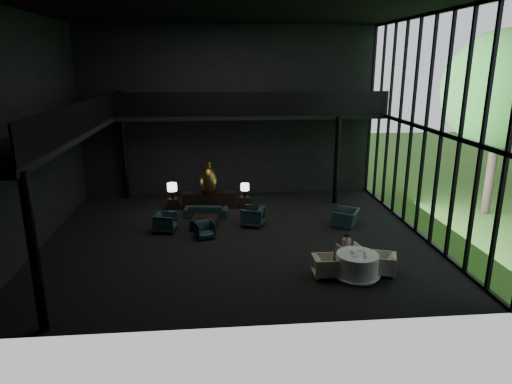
{
  "coord_description": "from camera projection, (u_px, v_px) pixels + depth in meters",
  "views": [
    {
      "loc": [
        -0.73,
        -15.96,
        6.34
      ],
      "look_at": [
        0.78,
        0.5,
        1.61
      ],
      "focal_mm": 32.0,
      "sensor_mm": 36.0,
      "label": 1
    }
  ],
  "objects": [
    {
      "name": "column_ne",
      "position": [
        337.0,
        161.0,
        20.79
      ],
      "size": [
        0.24,
        0.24,
        4.0
      ],
      "primitive_type": "cylinder",
      "color": "black",
      "rests_on": "floor"
    },
    {
      "name": "wall_back",
      "position": [
        229.0,
        113.0,
        21.73
      ],
      "size": [
        14.0,
        0.04,
        8.0
      ],
      "primitive_type": "cube",
      "color": "black",
      "rests_on": "ground"
    },
    {
      "name": "column_sw",
      "position": [
        34.0,
        255.0,
        10.64
      ],
      "size": [
        0.24,
        0.24,
        4.0
      ],
      "primitive_type": "cylinder",
      "color": "black",
      "rests_on": "floor"
    },
    {
      "name": "lounge_armchair_south",
      "position": [
        205.0,
        230.0,
        16.97
      ],
      "size": [
        0.75,
        0.73,
        0.62
      ],
      "primitive_type": "imported",
      "rotation": [
        0.0,
        0.0,
        0.35
      ],
      "color": "black",
      "rests_on": "floor"
    },
    {
      "name": "plate_a",
      "position": [
        355.0,
        256.0,
        13.63
      ],
      "size": [
        0.26,
        0.26,
        0.01
      ],
      "primitive_type": "cylinder",
      "rotation": [
        0.0,
        0.0,
        0.09
      ],
      "color": "white",
      "rests_on": "dining_table"
    },
    {
      "name": "curtain_wall",
      "position": [
        426.0,
        129.0,
        16.6
      ],
      "size": [
        0.2,
        12.0,
        8.0
      ],
      "primitive_type": null,
      "color": "black",
      "rests_on": "ground"
    },
    {
      "name": "window_armchair",
      "position": [
        346.0,
        215.0,
        18.17
      ],
      "size": [
        1.07,
        1.2,
        0.88
      ],
      "primitive_type": "imported",
      "rotation": [
        0.0,
        0.0,
        -2.09
      ],
      "color": "black",
      "rests_on": "floor"
    },
    {
      "name": "column_nw",
      "position": [
        124.0,
        157.0,
        21.56
      ],
      "size": [
        0.24,
        0.24,
        4.0
      ],
      "primitive_type": "cylinder",
      "color": "black",
      "rests_on": "floor"
    },
    {
      "name": "side_table_left",
      "position": [
        173.0,
        204.0,
        20.32
      ],
      "size": [
        0.46,
        0.46,
        0.51
      ],
      "primitive_type": "cube",
      "color": "black",
      "rests_on": "floor"
    },
    {
      "name": "tree_near",
      "position": [
        503.0,
        90.0,
        18.53
      ],
      "size": [
        4.8,
        4.8,
        7.65
      ],
      "color": "#382D23",
      "rests_on": "garden_ground"
    },
    {
      "name": "railing_left",
      "position": [
        87.0,
        115.0,
        15.39
      ],
      "size": [
        0.06,
        12.0,
        1.0
      ],
      "primitive_type": "cube",
      "color": "black",
      "rests_on": "mezzanine_left"
    },
    {
      "name": "floor",
      "position": [
        237.0,
        237.0,
        17.09
      ],
      "size": [
        14.0,
        12.0,
        0.02
      ],
      "primitive_type": "cube",
      "color": "black",
      "rests_on": "ground"
    },
    {
      "name": "dining_chair_north",
      "position": [
        350.0,
        255.0,
        14.76
      ],
      "size": [
        0.75,
        0.72,
        0.65
      ],
      "primitive_type": "imported",
      "rotation": [
        0.0,
        0.0,
        3.36
      ],
      "color": "#BAB79B",
      "rests_on": "floor"
    },
    {
      "name": "table_lamp_left",
      "position": [
        172.0,
        188.0,
        20.0
      ],
      "size": [
        0.42,
        0.42,
        0.71
      ],
      "color": "black",
      "rests_on": "side_table_left"
    },
    {
      "name": "dining_chair_west",
      "position": [
        325.0,
        266.0,
        13.92
      ],
      "size": [
        0.63,
        0.67,
        0.68
      ],
      "primitive_type": "imported",
      "rotation": [
        0.0,
        0.0,
        1.58
      ],
      "color": "beige",
      "rests_on": "floor"
    },
    {
      "name": "table_lamp_right",
      "position": [
        245.0,
        188.0,
        20.23
      ],
      "size": [
        0.37,
        0.37,
        0.62
      ],
      "color": "black",
      "rests_on": "side_table_right"
    },
    {
      "name": "lounge_armchair_east",
      "position": [
        253.0,
        214.0,
        18.19
      ],
      "size": [
        1.11,
        1.15,
        0.96
      ],
      "primitive_type": "imported",
      "rotation": [
        0.0,
        0.0,
        -1.88
      ],
      "color": "black",
      "rests_on": "floor"
    },
    {
      "name": "coffee_cup",
      "position": [
        365.0,
        253.0,
        13.73
      ],
      "size": [
        0.11,
        0.11,
        0.07
      ],
      "primitive_type": "cylinder",
      "rotation": [
        0.0,
        0.0,
        0.33
      ],
      "color": "white",
      "rests_on": "saucer"
    },
    {
      "name": "coffee_table",
      "position": [
        205.0,
        223.0,
        18.02
      ],
      "size": [
        1.15,
        1.15,
        0.44
      ],
      "primitive_type": "cube",
      "rotation": [
        0.0,
        0.0,
        -0.17
      ],
      "color": "black",
      "rests_on": "floor"
    },
    {
      "name": "ceiling",
      "position": [
        234.0,
        9.0,
        14.89
      ],
      "size": [
        14.0,
        12.0,
        0.02
      ],
      "primitive_type": "cube",
      "color": "black",
      "rests_on": "ground"
    },
    {
      "name": "plate_b",
      "position": [
        361.0,
        251.0,
        14.0
      ],
      "size": [
        0.26,
        0.26,
        0.02
      ],
      "primitive_type": "cylinder",
      "rotation": [
        0.0,
        0.0,
        -0.11
      ],
      "color": "white",
      "rests_on": "dining_table"
    },
    {
      "name": "lounge_armchair_west",
      "position": [
        165.0,
        221.0,
        17.57
      ],
      "size": [
        0.9,
        0.95,
        0.86
      ],
      "primitive_type": "imported",
      "rotation": [
        0.0,
        0.0,
        1.42
      ],
      "color": "#1B2931",
      "rests_on": "floor"
    },
    {
      "name": "dining_chair_east",
      "position": [
        383.0,
        263.0,
        14.06
      ],
      "size": [
        0.83,
        0.86,
        0.7
      ],
      "primitive_type": "imported",
      "rotation": [
        0.0,
        0.0,
        -1.92
      ],
      "color": "beige",
      "rests_on": "floor"
    },
    {
      "name": "sofa",
      "position": [
        206.0,
        209.0,
        19.35
      ],
      "size": [
        1.66,
        0.67,
        0.63
      ],
      "primitive_type": "imported",
      "rotation": [
        0.0,
        0.0,
        3.02
      ],
      "color": "black",
      "rests_on": "floor"
    },
    {
      "name": "mezzanine_back",
      "position": [
        252.0,
        115.0,
        20.86
      ],
      "size": [
        12.0,
        2.0,
        0.25
      ],
      "primitive_type": "cube",
      "color": "black",
      "rests_on": "wall_back"
    },
    {
      "name": "mezzanine_left",
      "position": [
        59.0,
        133.0,
        15.46
      ],
      "size": [
        2.0,
        12.0,
        0.25
      ],
      "primitive_type": "cube",
      "color": "black",
      "rests_on": "wall_left"
    },
    {
      "name": "dining_table",
      "position": [
        357.0,
        267.0,
        13.88
      ],
      "size": [
        1.44,
        1.44,
        0.75
      ],
      "color": "white",
      "rests_on": "floor"
    },
    {
      "name": "cereal_bowl",
      "position": [
        353.0,
        252.0,
        13.84
      ],
      "size": [
        0.16,
        0.16,
        0.08
      ],
      "primitive_type": "ellipsoid",
      "color": "white",
      "rests_on": "dining_table"
    },
    {
      "name": "wall_left",
      "position": [
        28.0,
        134.0,
        15.38
      ],
      "size": [
        0.04,
        12.0,
        8.0
      ],
      "primitive_type": "cube",
      "color": "black",
      "rests_on": "ground"
    },
    {
      "name": "bronze_urn",
      "position": [
        208.0,
        180.0,
        20.02
      ],
      "size": [
        0.76,
        0.76,
        1.41
      ],
      "color": "olive",
      "rests_on": "console"
    },
    {
      "name": "wall_front",
      "position": [
        248.0,
        170.0,
        10.25
      ],
      "size": [
        14.0,
        0.04,
        8.0
      ],
      "primitive_type": "cube",
      "color": "black",
      "rests_on": "ground"
    },
    {
      "name": "saucer",
      "position": [
        366.0,
        256.0,
        13.6
      ],
      "size": [
        0.19,
        0.19,
        0.01
      ],
      "primitive_type": "cylinder",
      "rotation": [
        0.0,
        0.0,
        -0.36
      ],
      "color": "white",
      "rests_on": "dining_table"
    },
    {
      "name": "cream_pot",
      "position": [
        365.0,
        257.0,
        13.46
      ],
      "size": [
        0.07,
        0.07,
        0.06
      ],
      "primitive_type": "cylinder",
      "rotation": [
        0.0,
        0.0,
        0.25
      ],
      "color": "#99999E",
      "rests_on": "dining_table"
    },
    {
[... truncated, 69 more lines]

